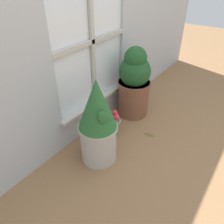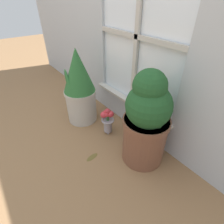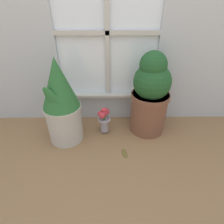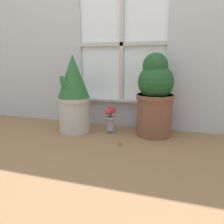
{
  "view_description": "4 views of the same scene",
  "coord_description": "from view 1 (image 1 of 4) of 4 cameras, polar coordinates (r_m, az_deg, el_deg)",
  "views": [
    {
      "loc": [
        -1.38,
        -0.63,
        1.37
      ],
      "look_at": [
        -0.04,
        0.34,
        0.24
      ],
      "focal_mm": 35.0,
      "sensor_mm": 36.0,
      "label": 1
    },
    {
      "loc": [
        0.99,
        -0.42,
        1.12
      ],
      "look_at": [
        0.01,
        0.33,
        0.26
      ],
      "focal_mm": 28.0,
      "sensor_mm": 36.0,
      "label": 2
    },
    {
      "loc": [
        0.02,
        -0.99,
        1.06
      ],
      "look_at": [
        0.04,
        0.33,
        0.21
      ],
      "focal_mm": 28.0,
      "sensor_mm": 36.0,
      "label": 3
    },
    {
      "loc": [
        0.58,
        -1.6,
        0.66
      ],
      "look_at": [
        -0.02,
        0.33,
        0.2
      ],
      "focal_mm": 35.0,
      "sensor_mm": 36.0,
      "label": 4
    }
  ],
  "objects": [
    {
      "name": "fallen_leaf",
      "position": [
        2.15,
        9.56,
        -5.84
      ],
      "size": [
        0.06,
        0.12,
        0.01
      ],
      "color": "brown",
      "rests_on": "ground_plane"
    },
    {
      "name": "ground_plane",
      "position": [
        2.04,
        8.55,
        -8.28
      ],
      "size": [
        10.0,
        10.0,
        0.0
      ],
      "primitive_type": "plane",
      "color": "olive"
    },
    {
      "name": "potted_plant_left",
      "position": [
        1.66,
        -3.74,
        -2.75
      ],
      "size": [
        0.31,
        0.31,
        0.73
      ],
      "color": "#B7B2A8",
      "rests_on": "ground_plane"
    },
    {
      "name": "flower_vase",
      "position": [
        2.05,
        0.67,
        -2.33
      ],
      "size": [
        0.12,
        0.12,
        0.27
      ],
      "color": "#99939E",
      "rests_on": "ground_plane"
    },
    {
      "name": "potted_plant_right",
      "position": [
        2.25,
        5.83,
        7.57
      ],
      "size": [
        0.34,
        0.34,
        0.74
      ],
      "color": "brown",
      "rests_on": "ground_plane"
    }
  ]
}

